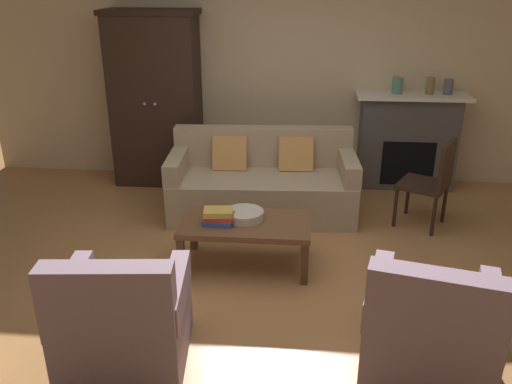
% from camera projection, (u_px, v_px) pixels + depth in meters
% --- Properties ---
extents(ground_plane, '(9.60, 9.60, 0.00)m').
position_uv_depth(ground_plane, '(259.00, 280.00, 4.39)').
color(ground_plane, '#B27A47').
extents(back_wall, '(7.20, 0.10, 2.80)m').
position_uv_depth(back_wall, '(277.00, 63.00, 6.20)').
color(back_wall, beige).
rests_on(back_wall, ground).
extents(fireplace, '(1.26, 0.48, 1.12)m').
position_uv_depth(fireplace, '(407.00, 140.00, 6.16)').
color(fireplace, '#4C4947').
rests_on(fireplace, ground).
extents(armoire, '(1.06, 0.57, 2.02)m').
position_uv_depth(armoire, '(156.00, 99.00, 6.16)').
color(armoire, black).
rests_on(armoire, ground).
extents(couch, '(1.96, 0.95, 0.86)m').
position_uv_depth(couch, '(262.00, 184.00, 5.54)').
color(couch, tan).
rests_on(couch, ground).
extents(coffee_table, '(1.10, 0.60, 0.42)m').
position_uv_depth(coffee_table, '(245.00, 227.00, 4.48)').
color(coffee_table, brown).
rests_on(coffee_table, ground).
extents(fruit_bowl, '(0.33, 0.33, 0.08)m').
position_uv_depth(fruit_bowl, '(244.00, 215.00, 4.49)').
color(fruit_bowl, beige).
rests_on(fruit_bowl, coffee_table).
extents(book_stack, '(0.26, 0.20, 0.13)m').
position_uv_depth(book_stack, '(219.00, 217.00, 4.40)').
color(book_stack, '#38569E').
rests_on(book_stack, coffee_table).
extents(mantel_vase_jade, '(0.12, 0.12, 0.18)m').
position_uv_depth(mantel_vase_jade, '(397.00, 86.00, 5.91)').
color(mantel_vase_jade, slate).
rests_on(mantel_vase_jade, fireplace).
extents(mantel_vase_bronze, '(0.10, 0.10, 0.19)m').
position_uv_depth(mantel_vase_bronze, '(430.00, 86.00, 5.88)').
color(mantel_vase_bronze, olive).
rests_on(mantel_vase_bronze, fireplace).
extents(mantel_vase_slate, '(0.10, 0.10, 0.17)m').
position_uv_depth(mantel_vase_slate, '(448.00, 87.00, 5.87)').
color(mantel_vase_slate, '#565B66').
rests_on(mantel_vase_slate, fireplace).
extents(armchair_near_left, '(0.84, 0.84, 0.88)m').
position_uv_depth(armchair_near_left, '(124.00, 323.00, 3.32)').
color(armchair_near_left, gray).
rests_on(armchair_near_left, ground).
extents(armchair_near_right, '(0.92, 0.92, 0.88)m').
position_uv_depth(armchair_near_right, '(429.00, 332.00, 3.24)').
color(armchair_near_right, gray).
rests_on(armchair_near_right, ground).
extents(side_chair_wooden, '(0.60, 0.60, 0.90)m').
position_uv_depth(side_chair_wooden, '(433.00, 179.00, 5.14)').
color(side_chair_wooden, black).
rests_on(side_chair_wooden, ground).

